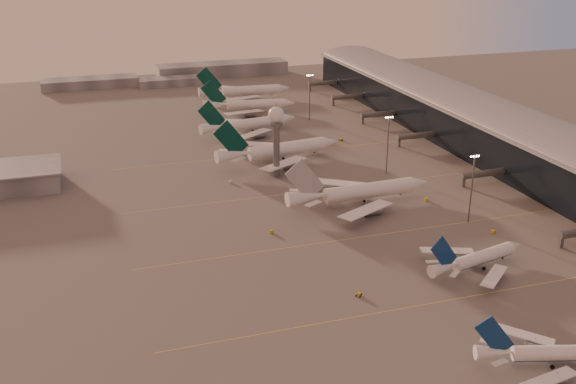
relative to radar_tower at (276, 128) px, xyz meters
name	(u,v)px	position (x,y,z in m)	size (l,w,h in m)	color
ground	(397,332)	(-5.00, -120.00, -20.95)	(700.00, 700.00, 0.00)	#5C5959
taxiway_markings	(402,230)	(25.00, -64.00, -20.94)	(180.00, 185.25, 0.02)	#D4C74A
terminal	(507,137)	(102.88, -9.91, -10.43)	(57.00, 362.00, 23.04)	black
radar_tower	(276,128)	(0.00, 0.00, 0.00)	(6.40, 6.40, 31.10)	#56595E
mast_b	(472,185)	(50.00, -65.00, -7.21)	(3.60, 0.56, 25.00)	#56595E
mast_c	(388,142)	(45.00, -10.00, -7.21)	(3.60, 0.56, 25.00)	#56595E
mast_d	(310,95)	(43.00, 80.00, -7.21)	(3.60, 0.56, 25.00)	#56595E
distant_horizon	(185,74)	(-2.38, 205.14, -17.06)	(165.00, 37.50, 9.00)	slate
narrowbody_near	(547,355)	(21.73, -143.23, -18.18)	(34.03, 26.76, 13.66)	white
narrowbody_mid	(477,260)	(32.98, -96.57, -17.96)	(37.19, 29.34, 14.75)	white
widebody_white	(360,195)	(20.72, -37.89, -17.40)	(58.15, 46.52, 20.44)	white
greentail_a	(279,153)	(7.10, 19.08, -17.14)	(59.18, 47.48, 21.57)	white
greentail_b	(249,126)	(6.00, 65.63, -17.52)	(52.85, 42.26, 19.42)	white
greentail_c	(250,107)	(16.63, 105.09, -17.60)	(51.87, 41.55, 18.97)	white
greentail_d	(245,93)	(22.41, 137.59, -17.32)	(56.55, 45.62, 20.53)	white
gsv_tug_mid	(359,295)	(-6.98, -100.32, -20.46)	(3.83, 3.70, 0.95)	gold
gsv_truck_b	(494,230)	(53.14, -75.78, -19.77)	(5.99, 2.93, 2.32)	gold
gsv_truck_c	(272,230)	(-17.77, -52.50, -19.80)	(5.01, 5.64, 2.26)	gold
gsv_catering_b	(427,195)	(45.90, -43.22, -18.64)	(6.15, 4.48, 4.62)	gold
gsv_tug_far	(289,194)	(-1.77, -21.89, -20.42)	(2.54, 3.81, 1.03)	white
gsv_truck_d	(230,180)	(-19.82, -0.77, -19.86)	(3.28, 5.62, 2.14)	white
gsv_tug_hangar	(341,140)	(44.69, 39.12, -20.46)	(3.92, 3.41, 0.96)	gold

